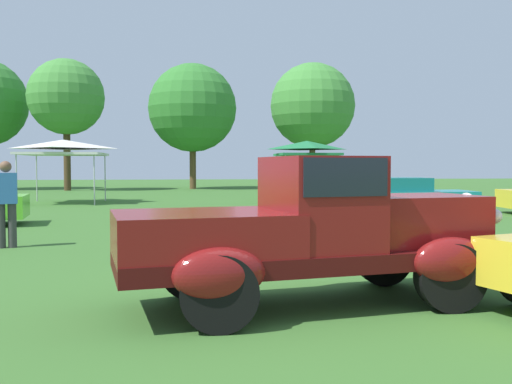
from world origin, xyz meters
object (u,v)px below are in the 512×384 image
object	(u,v)px
feature_pickup_truck	(312,230)
canopy_tent_center_field	(307,147)
canopy_tent_left_field	(63,146)
show_car_teal	(400,197)
spectator_between_cars	(6,201)
spectator_near_truck	(294,198)

from	to	relation	value
feature_pickup_truck	canopy_tent_center_field	xyz separation A→B (m)	(3.88, 18.30, 1.55)
canopy_tent_center_field	canopy_tent_left_field	bearing A→B (deg)	178.89
feature_pickup_truck	show_car_teal	world-z (taller)	feature_pickup_truck
spectator_between_cars	canopy_tent_center_field	xyz separation A→B (m)	(8.79, 13.18, 1.51)
feature_pickup_truck	canopy_tent_center_field	world-z (taller)	canopy_tent_center_field
spectator_near_truck	canopy_tent_left_field	bearing A→B (deg)	119.55
feature_pickup_truck	spectator_near_truck	size ratio (longest dim) A/B	2.70
show_car_teal	canopy_tent_center_field	size ratio (longest dim) A/B	1.70
feature_pickup_truck	spectator_between_cars	world-z (taller)	feature_pickup_truck
feature_pickup_truck	show_car_teal	bearing A→B (deg)	64.04
canopy_tent_left_field	canopy_tent_center_field	distance (m)	10.54
show_car_teal	canopy_tent_left_field	world-z (taller)	canopy_tent_left_field
canopy_tent_left_field	canopy_tent_center_field	world-z (taller)	same
show_car_teal	canopy_tent_left_field	size ratio (longest dim) A/B	1.38
feature_pickup_truck	show_car_teal	xyz separation A→B (m)	(5.31, 10.90, -0.27)
canopy_tent_center_field	show_car_teal	bearing A→B (deg)	-79.06
show_car_teal	spectator_between_cars	size ratio (longest dim) A/B	2.73
spectator_between_cars	canopy_tent_center_field	size ratio (longest dim) A/B	0.62
spectator_between_cars	feature_pickup_truck	bearing A→B (deg)	-46.16
spectator_between_cars	canopy_tent_center_field	world-z (taller)	canopy_tent_center_field
spectator_near_truck	canopy_tent_left_field	distance (m)	15.21
spectator_between_cars	canopy_tent_left_field	world-z (taller)	canopy_tent_left_field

